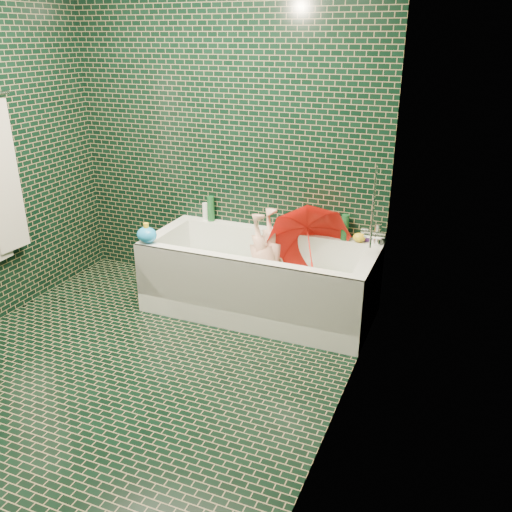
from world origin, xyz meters
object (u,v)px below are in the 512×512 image
at_px(child, 268,273).
at_px(bathtub, 259,286).
at_px(rubber_duck, 360,237).
at_px(umbrella, 310,247).
at_px(bath_toy, 147,235).

bearing_deg(child, bathtub, -37.20).
height_order(bathtub, rubber_duck, rubber_duck).
relative_size(bathtub, umbrella, 2.91).
bearing_deg(rubber_duck, bathtub, -162.71).
xyz_separation_m(bathtub, child, (0.06, 0.04, 0.10)).
distance_m(child, bath_toy, 0.94).
bearing_deg(umbrella, bath_toy, -173.90).
bearing_deg(bathtub, umbrella, 16.50).
bearing_deg(rubber_duck, umbrella, -154.43).
relative_size(rubber_duck, bath_toy, 0.71).
height_order(child, bath_toy, bath_toy).
distance_m(rubber_duck, bath_toy, 1.57).
xyz_separation_m(child, rubber_duck, (0.62, 0.28, 0.29)).
height_order(umbrella, rubber_duck, umbrella).
xyz_separation_m(umbrella, bath_toy, (-1.12, -0.40, 0.07)).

